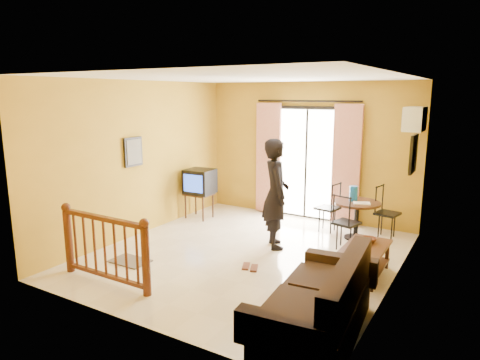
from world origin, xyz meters
The scene contains 19 objects.
ground centered at (0.00, 0.00, 0.00)m, with size 5.00×5.00×0.00m, color beige.
room_shell centered at (0.00, 0.00, 1.70)m, with size 5.00×5.00×5.00m.
balcony_door centered at (0.00, 2.43, 1.19)m, with size 2.25×0.14×2.46m.
tv_table centered at (-1.90, 1.30, 0.46)m, with size 0.53×0.44×0.54m.
television centered at (-1.87, 1.30, 0.79)m, with size 0.58×0.54×0.50m.
picture_left centered at (-2.22, -0.20, 1.55)m, with size 0.05×0.42×0.52m.
dining_table centered at (1.29, 1.68, 0.54)m, with size 0.82×0.82×0.68m.
water_jug centered at (1.21, 1.71, 0.82)m, with size 0.14×0.14×0.27m, color #1255AE.
serving_tray centered at (1.40, 1.58, 0.69)m, with size 0.28×0.18×0.02m, color beige.
dining_chairs centered at (1.25, 1.64, 0.00)m, with size 1.52×1.42×0.95m.
air_conditioner centered at (2.09, 1.95, 2.15)m, with size 0.31×0.60×0.40m.
botanical_print centered at (2.22, 1.30, 1.65)m, with size 0.05×0.50×0.60m.
coffee_table centered at (1.85, 0.14, 0.30)m, with size 0.56×1.00×0.44m.
bowl centered at (1.85, 0.35, 0.48)m, with size 0.21×0.21×0.07m, color #572C1E.
sofa centered at (1.86, -1.67, 0.34)m, with size 1.03×1.96×0.90m.
standing_person centered at (0.22, 0.58, 0.92)m, with size 0.67×0.44×1.85m, color black.
stair_balustrade centered at (-1.15, -1.90, 0.56)m, with size 1.63×0.13×1.04m.
doormat centered at (-1.42, -1.19, 0.01)m, with size 0.60×0.40×0.02m, color #5B5349.
sandals centered at (0.32, -0.46, 0.01)m, with size 0.33×0.27×0.03m.
Camera 1 is at (3.26, -5.70, 2.57)m, focal length 32.00 mm.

